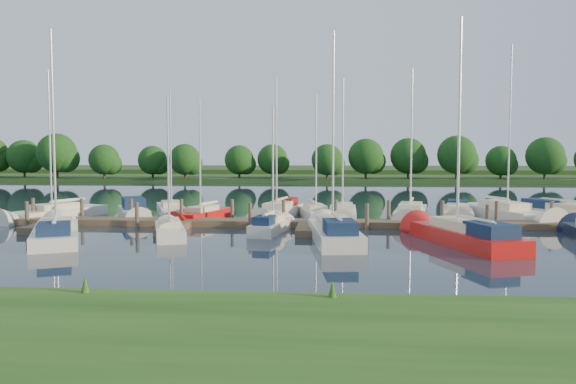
# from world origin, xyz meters

# --- Properties ---
(ground) EXTENTS (260.00, 260.00, 0.00)m
(ground) POSITION_xyz_m (0.00, 0.00, 0.00)
(ground) COLOR #182231
(ground) RESTS_ON ground
(near_bank) EXTENTS (90.00, 10.00, 0.50)m
(near_bank) POSITION_xyz_m (0.00, -16.00, 0.25)
(near_bank) COLOR #1B4513
(near_bank) RESTS_ON ground
(dock) EXTENTS (40.00, 6.00, 0.40)m
(dock) POSITION_xyz_m (0.00, 7.31, 0.20)
(dock) COLOR #4E402C
(dock) RESTS_ON ground
(mooring_pilings) EXTENTS (38.24, 2.84, 2.00)m
(mooring_pilings) POSITION_xyz_m (0.00, 8.43, 0.60)
(mooring_pilings) COLOR #473D33
(mooring_pilings) RESTS_ON ground
(far_shore) EXTENTS (180.00, 30.00, 0.60)m
(far_shore) POSITION_xyz_m (0.00, 75.00, 0.30)
(far_shore) COLOR #234119
(far_shore) RESTS_ON ground
(distant_hill) EXTENTS (220.00, 40.00, 1.40)m
(distant_hill) POSITION_xyz_m (0.00, 100.00, 0.70)
(distant_hill) COLOR #2D4D21
(distant_hill) RESTS_ON ground
(treeline) EXTENTS (147.88, 9.85, 8.30)m
(treeline) POSITION_xyz_m (4.25, 61.73, 4.08)
(treeline) COLOR #38281C
(treeline) RESTS_ON ground
(sailboat_n_0) EXTENTS (4.74, 8.43, 10.88)m
(sailboat_n_0) POSITION_xyz_m (-18.24, 10.84, 0.27)
(sailboat_n_0) COLOR silver
(sailboat_n_0) RESTS_ON ground
(motorboat) EXTENTS (4.02, 6.44, 1.79)m
(motorboat) POSITION_xyz_m (-12.91, 12.11, 0.36)
(motorboat) COLOR silver
(motorboat) RESTS_ON ground
(sailboat_n_2) EXTENTS (3.97, 7.65, 9.78)m
(sailboat_n_2) POSITION_xyz_m (-10.75, 14.25, 0.27)
(sailboat_n_2) COLOR silver
(sailboat_n_2) RESTS_ON ground
(sailboat_n_3) EXTENTS (3.29, 6.87, 8.81)m
(sailboat_n_3) POSITION_xyz_m (-7.54, 10.78, 0.27)
(sailboat_n_3) COLOR #B81211
(sailboat_n_3) RESTS_ON ground
(sailboat_n_4) EXTENTS (3.26, 8.24, 10.43)m
(sailboat_n_4) POSITION_xyz_m (-2.41, 13.01, 0.33)
(sailboat_n_4) COLOR silver
(sailboat_n_4) RESTS_ON ground
(sailboat_n_5) EXTENTS (2.96, 7.25, 9.13)m
(sailboat_n_5) POSITION_xyz_m (0.30, 13.04, 0.27)
(sailboat_n_5) COLOR silver
(sailboat_n_5) RESTS_ON ground
(sailboat_n_6) EXTENTS (2.13, 8.03, 10.26)m
(sailboat_n_6) POSITION_xyz_m (2.25, 12.20, 0.27)
(sailboat_n_6) COLOR silver
(sailboat_n_6) RESTS_ON ground
(sailboat_n_7) EXTENTS (3.39, 8.67, 10.94)m
(sailboat_n_7) POSITION_xyz_m (7.07, 12.49, 0.28)
(sailboat_n_7) COLOR silver
(sailboat_n_7) RESTS_ON ground
(sailboat_n_8) EXTENTS (3.45, 8.55, 10.65)m
(sailboat_n_8) POSITION_xyz_m (10.63, 13.64, 0.31)
(sailboat_n_8) COLOR silver
(sailboat_n_8) RESTS_ON ground
(sailboat_n_9) EXTENTS (4.85, 9.97, 12.67)m
(sailboat_n_9) POSITION_xyz_m (13.74, 12.92, 0.28)
(sailboat_n_9) COLOR silver
(sailboat_n_9) RESTS_ON ground
(sailboat_s_0) EXTENTS (5.37, 9.09, 11.71)m
(sailboat_s_0) POSITION_xyz_m (-13.41, 1.38, 0.32)
(sailboat_s_0) COLOR silver
(sailboat_s_0) RESTS_ON ground
(sailboat_s_1) EXTENTS (3.10, 6.29, 8.15)m
(sailboat_s_1) POSITION_xyz_m (-7.66, 3.04, 0.27)
(sailboat_s_1) COLOR silver
(sailboat_s_1) RESTS_ON ground
(sailboat_s_2) EXTENTS (2.22, 5.99, 7.79)m
(sailboat_s_2) POSITION_xyz_m (-2.11, 5.15, 0.32)
(sailboat_s_2) COLOR silver
(sailboat_s_2) RESTS_ON ground
(sailboat_s_3) EXTENTS (3.00, 9.12, 11.62)m
(sailboat_s_3) POSITION_xyz_m (1.54, 2.09, 0.34)
(sailboat_s_3) COLOR silver
(sailboat_s_3) RESTS_ON ground
(sailboat_s_4) EXTENTS (4.56, 9.50, 12.12)m
(sailboat_s_4) POSITION_xyz_m (8.12, 1.62, 0.34)
(sailboat_s_4) COLOR #B81211
(sailboat_s_4) RESTS_ON ground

